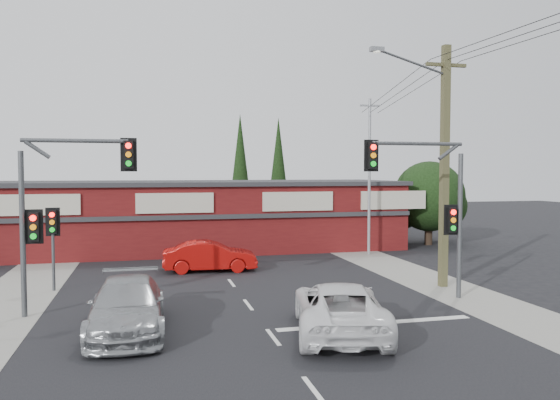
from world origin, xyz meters
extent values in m
plane|color=black|center=(0.00, 0.00, 0.00)|extent=(120.00, 120.00, 0.00)
cube|color=black|center=(0.00, 5.00, 0.01)|extent=(14.00, 70.00, 0.01)
cube|color=gray|center=(-8.50, 5.00, 0.01)|extent=(3.00, 70.00, 0.02)
cube|color=gray|center=(8.50, 5.00, 0.01)|extent=(3.00, 70.00, 0.02)
cube|color=silver|center=(3.50, -1.50, 0.01)|extent=(6.50, 0.35, 0.01)
imported|color=white|center=(2.04, -2.14, 0.76)|extent=(3.77, 5.93, 1.52)
imported|color=#A0A3A5|center=(-4.13, -0.54, 0.78)|extent=(2.29, 5.43, 1.56)
imported|color=#AA0D0A|center=(-0.57, 8.86, 0.74)|extent=(4.57, 1.87, 1.47)
cube|color=silver|center=(0.00, -6.10, 0.01)|extent=(0.12, 1.60, 0.01)
cube|color=silver|center=(0.00, -2.14, 0.01)|extent=(0.12, 1.60, 0.01)
cube|color=silver|center=(0.00, 1.83, 0.01)|extent=(0.12, 1.60, 0.01)
cube|color=silver|center=(0.00, 5.79, 0.01)|extent=(0.12, 1.60, 0.01)
cube|color=silver|center=(0.00, 9.76, 0.01)|extent=(0.12, 1.60, 0.01)
cube|color=silver|center=(0.00, 13.72, 0.01)|extent=(0.12, 1.60, 0.01)
cube|color=silver|center=(0.00, 17.69, 0.01)|extent=(0.12, 1.60, 0.01)
cube|color=silver|center=(0.00, 21.65, 0.01)|extent=(0.12, 1.60, 0.01)
cube|color=silver|center=(0.00, 25.62, 0.01)|extent=(0.12, 1.60, 0.01)
cube|color=silver|center=(0.00, 29.59, 0.01)|extent=(0.12, 1.60, 0.01)
cube|color=#4F0F11|center=(-1.00, 17.00, 2.00)|extent=(26.00, 8.00, 4.00)
cube|color=#2D2D30|center=(-1.00, 17.00, 4.10)|extent=(26.40, 8.40, 0.25)
cube|color=beige|center=(-9.00, 12.95, 3.10)|extent=(4.20, 0.12, 1.10)
cube|color=beige|center=(-2.00, 12.95, 3.10)|extent=(4.20, 0.12, 1.10)
cube|color=beige|center=(5.00, 12.95, 3.10)|extent=(4.20, 0.12, 1.10)
cube|color=beige|center=(11.00, 12.95, 3.10)|extent=(4.20, 0.12, 1.10)
cube|color=#2D2D30|center=(-1.00, 12.90, 2.30)|extent=(26.00, 0.15, 0.25)
cylinder|color=#2D2116|center=(14.50, 15.00, 0.90)|extent=(0.50, 0.50, 1.80)
sphere|color=black|center=(14.50, 15.00, 3.20)|extent=(4.60, 4.60, 4.60)
sphere|color=black|center=(16.00, 16.00, 2.50)|extent=(3.40, 3.40, 3.40)
sphere|color=black|center=(13.20, 16.40, 2.30)|extent=(2.80, 2.80, 2.80)
cylinder|color=#2D2116|center=(3.50, 24.00, 1.00)|extent=(0.24, 0.24, 2.00)
cone|color=black|center=(3.50, 24.00, 5.50)|extent=(1.80, 1.80, 7.50)
cylinder|color=#2D2116|center=(7.00, 26.00, 1.00)|extent=(0.24, 0.24, 2.00)
cone|color=black|center=(7.00, 26.00, 5.50)|extent=(1.80, 1.80, 7.50)
cylinder|color=#47494C|center=(-7.50, 2.00, 2.75)|extent=(0.18, 0.18, 5.50)
cylinder|color=#47494C|center=(-5.80, 2.00, 5.85)|extent=(3.40, 0.14, 0.14)
cylinder|color=#47494C|center=(-6.99, 2.00, 5.55)|extent=(0.82, 0.14, 0.63)
cube|color=black|center=(-4.10, 2.00, 5.40)|extent=(0.32, 0.22, 0.95)
cube|color=black|center=(-4.10, 2.07, 5.40)|extent=(0.55, 0.04, 1.15)
cylinder|color=#FF0C07|center=(-4.10, 1.87, 5.70)|extent=(0.20, 0.06, 0.20)
cylinder|color=orange|center=(-4.10, 1.87, 5.40)|extent=(0.20, 0.06, 0.20)
cylinder|color=#0CE526|center=(-4.10, 1.87, 5.10)|extent=(0.20, 0.06, 0.20)
cube|color=black|center=(-7.15, 2.00, 3.00)|extent=(0.32, 0.22, 0.95)
cube|color=black|center=(-7.15, 2.07, 3.00)|extent=(0.55, 0.04, 1.15)
cylinder|color=#FF0C07|center=(-7.15, 1.87, 3.30)|extent=(0.20, 0.06, 0.20)
cylinder|color=orange|center=(-7.15, 1.87, 3.00)|extent=(0.20, 0.06, 0.20)
cylinder|color=#0CE526|center=(-7.15, 1.87, 2.70)|extent=(0.20, 0.06, 0.20)
cylinder|color=#47494C|center=(8.00, 1.00, 2.75)|extent=(0.18, 0.18, 5.50)
cylinder|color=#47494C|center=(6.20, 1.00, 5.85)|extent=(3.60, 0.14, 0.14)
cylinder|color=#47494C|center=(7.46, 1.00, 5.55)|extent=(0.82, 0.14, 0.63)
cube|color=black|center=(4.40, 1.00, 5.40)|extent=(0.32, 0.22, 0.95)
cube|color=black|center=(4.40, 1.07, 5.40)|extent=(0.55, 0.04, 1.15)
cylinder|color=#FF0C07|center=(4.40, 0.87, 5.70)|extent=(0.20, 0.06, 0.20)
cylinder|color=orange|center=(4.40, 0.87, 5.40)|extent=(0.20, 0.06, 0.20)
cylinder|color=#0CE526|center=(4.40, 0.87, 5.10)|extent=(0.20, 0.06, 0.20)
cube|color=black|center=(7.65, 1.00, 3.00)|extent=(0.32, 0.22, 0.95)
cube|color=black|center=(7.65, 1.07, 3.00)|extent=(0.55, 0.04, 1.15)
cylinder|color=#FF0C07|center=(7.65, 0.87, 3.30)|extent=(0.20, 0.06, 0.20)
cylinder|color=orange|center=(7.65, 0.87, 3.00)|extent=(0.20, 0.06, 0.20)
cylinder|color=#0CE526|center=(7.65, 0.87, 2.70)|extent=(0.20, 0.06, 0.20)
cylinder|color=#47494C|center=(-7.20, 6.00, 1.50)|extent=(0.12, 0.12, 3.00)
cube|color=black|center=(-7.20, 6.00, 2.80)|extent=(0.32, 0.22, 0.95)
cube|color=black|center=(-7.20, 6.07, 2.80)|extent=(0.55, 0.04, 1.15)
cylinder|color=#FF0C07|center=(-7.20, 5.87, 3.10)|extent=(0.20, 0.06, 0.20)
cylinder|color=orange|center=(-7.20, 5.87, 2.80)|extent=(0.20, 0.06, 0.20)
cylinder|color=#0CE526|center=(-7.20, 5.87, 2.50)|extent=(0.20, 0.06, 0.20)
cube|color=brown|center=(8.50, 3.00, 5.00)|extent=(0.30, 0.30, 10.00)
cube|color=brown|center=(8.50, 3.00, 9.20)|extent=(1.80, 0.14, 0.14)
cylinder|color=#47494C|center=(6.90, 2.85, 9.20)|extent=(3.23, 0.39, 0.89)
cube|color=slate|center=(5.30, 2.70, 9.60)|extent=(0.55, 0.25, 0.18)
cylinder|color=silver|center=(5.30, 2.70, 9.50)|extent=(0.28, 0.28, 0.05)
cylinder|color=gray|center=(9.00, 12.00, 4.50)|extent=(0.16, 0.16, 9.00)
cube|color=gray|center=(9.00, 12.00, 8.60)|extent=(1.20, 0.10, 0.10)
cylinder|color=black|center=(8.15, 7.50, 8.80)|extent=(0.73, 9.01, 1.22)
cylinder|color=black|center=(8.75, 7.50, 8.80)|extent=(0.52, 9.00, 1.22)
cylinder|color=black|center=(9.34, 7.50, 8.80)|extent=(0.31, 9.00, 1.22)
camera|label=1|loc=(-3.53, -17.35, 4.83)|focal=35.00mm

